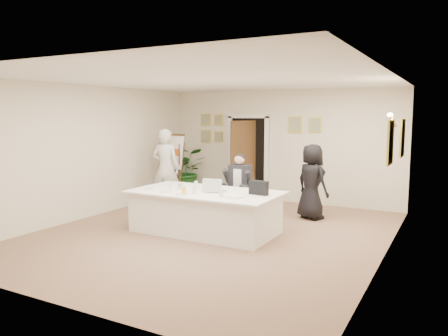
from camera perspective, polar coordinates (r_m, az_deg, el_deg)
floor at (r=8.16m, az=-1.51°, el=-8.54°), size 7.00×7.00×0.00m
ceiling at (r=7.89m, az=-1.58°, el=11.46°), size 6.00×7.00×0.02m
wall_back at (r=11.07m, az=7.52°, el=2.84°), size 6.00×0.10×2.80m
wall_front at (r=5.19m, az=-21.16°, el=-2.13°), size 6.00×0.10×2.80m
wall_left at (r=9.75m, az=-17.04°, el=2.05°), size 0.10×7.00×2.80m
wall_right at (r=6.93m, az=20.52°, el=0.05°), size 0.10×7.00×2.80m
doorway at (r=11.28m, az=2.97°, el=1.14°), size 1.14×0.86×2.20m
pictures_back_wall at (r=11.33m, az=3.70°, el=5.26°), size 3.40×0.06×0.80m
pictures_right_wall at (r=8.09m, az=21.59°, el=3.42°), size 0.06×2.20×0.80m
wall_sconce at (r=8.09m, az=21.20°, el=5.92°), size 0.20×0.30×0.24m
conference_table at (r=8.17m, az=-2.46°, el=-5.69°), size 2.76×1.47×0.78m
seated_man at (r=9.03m, az=1.95°, el=-2.45°), size 0.74×0.77×1.41m
flip_chart at (r=10.97m, az=-6.37°, el=-0.44°), size 0.59×0.38×1.68m
standing_man at (r=10.48m, az=-7.63°, el=0.03°), size 0.75×0.56×1.86m
standing_woman at (r=9.32m, az=11.40°, el=-1.77°), size 0.92×0.80×1.58m
potted_palm at (r=12.10m, az=-5.05°, el=-0.34°), size 1.50×1.43×1.31m
laptop at (r=8.01m, az=-1.11°, el=-2.13°), size 0.43×0.44×0.28m
laptop_bag at (r=7.73m, az=4.54°, el=-2.59°), size 0.37×0.14×0.25m
paper_stack at (r=7.48m, az=1.22°, el=-3.75°), size 0.39×0.32×0.03m
plate_left at (r=8.44m, az=-9.69°, el=-2.68°), size 0.22×0.22×0.01m
plate_mid at (r=8.04m, az=-7.56°, el=-3.11°), size 0.25×0.25×0.01m
plate_near at (r=7.78m, az=-5.48°, el=-3.43°), size 0.28×0.28×0.01m
glass_a at (r=8.45m, az=-7.00°, el=-2.20°), size 0.07×0.07×0.14m
glass_b at (r=7.80m, az=-3.89°, el=-2.91°), size 0.08×0.08×0.14m
glass_c at (r=7.52m, az=-0.34°, el=-3.27°), size 0.07×0.07×0.14m
glass_d at (r=8.42m, az=-3.68°, el=-2.19°), size 0.08×0.08×0.14m
oj_glass at (r=7.82m, az=-5.24°, el=-2.94°), size 0.09×0.09×0.13m
steel_jug at (r=8.25m, az=-5.72°, el=-2.50°), size 0.11×0.11×0.11m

